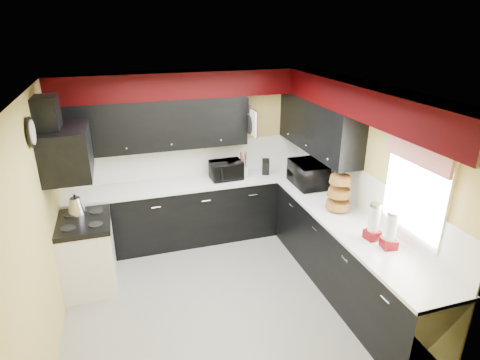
{
  "coord_description": "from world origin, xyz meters",
  "views": [
    {
      "loc": [
        -0.97,
        -3.87,
        3.15
      ],
      "look_at": [
        0.47,
        0.77,
        1.19
      ],
      "focal_mm": 30.0,
      "sensor_mm": 36.0,
      "label": 1
    }
  ],
  "objects_px": {
    "utensil_crock": "(243,172)",
    "toaster_oven": "(226,170)",
    "kettle": "(76,205)",
    "knife_block": "(266,167)",
    "microwave": "(308,174)"
  },
  "relations": [
    {
      "from": "utensil_crock",
      "to": "toaster_oven",
      "type": "bearing_deg",
      "value": 178.23
    },
    {
      "from": "utensil_crock",
      "to": "kettle",
      "type": "height_order",
      "value": "kettle"
    },
    {
      "from": "knife_block",
      "to": "kettle",
      "type": "height_order",
      "value": "knife_block"
    },
    {
      "from": "microwave",
      "to": "knife_block",
      "type": "bearing_deg",
      "value": 37.9
    },
    {
      "from": "microwave",
      "to": "knife_block",
      "type": "relative_size",
      "value": 2.61
    },
    {
      "from": "utensil_crock",
      "to": "knife_block",
      "type": "height_order",
      "value": "knife_block"
    },
    {
      "from": "toaster_oven",
      "to": "knife_block",
      "type": "bearing_deg",
      "value": -3.16
    },
    {
      "from": "microwave",
      "to": "toaster_oven",
      "type": "bearing_deg",
      "value": 61.95
    },
    {
      "from": "microwave",
      "to": "knife_block",
      "type": "xyz_separation_m",
      "value": [
        -0.43,
        0.57,
        -0.05
      ]
    },
    {
      "from": "kettle",
      "to": "knife_block",
      "type": "bearing_deg",
      "value": 10.42
    },
    {
      "from": "microwave",
      "to": "kettle",
      "type": "bearing_deg",
      "value": 89.87
    },
    {
      "from": "toaster_oven",
      "to": "microwave",
      "type": "xyz_separation_m",
      "value": [
        1.04,
        -0.59,
        0.03
      ]
    },
    {
      "from": "kettle",
      "to": "toaster_oven",
      "type": "bearing_deg",
      "value": 13.75
    },
    {
      "from": "toaster_oven",
      "to": "knife_block",
      "type": "height_order",
      "value": "toaster_oven"
    },
    {
      "from": "utensil_crock",
      "to": "kettle",
      "type": "relative_size",
      "value": 0.72
    }
  ]
}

